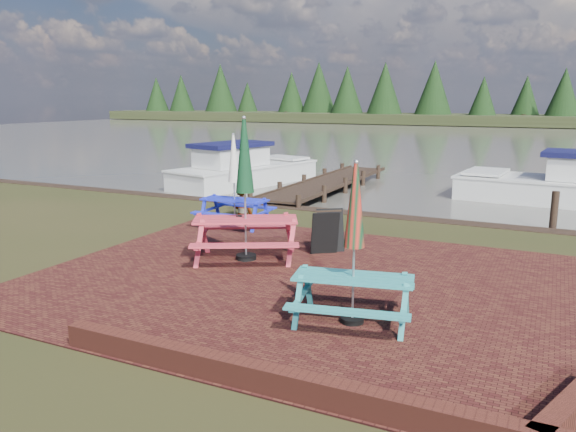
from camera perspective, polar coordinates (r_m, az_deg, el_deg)
The scene contains 13 objects.
ground at distance 9.06m, azimuth -1.83°, elevation -8.37°, with size 120.00×120.00×0.00m, color black.
paving at distance 9.90m, azimuth 0.85°, elevation -6.51°, with size 9.00×7.50×0.02m, color black.
brick_wall at distance 6.19m, azimuth 5.88°, elevation -17.03°, with size 6.21×1.79×0.30m.
water at distance 44.82m, azimuth 20.66°, elevation 7.15°, with size 120.00×60.00×0.02m, color #45433B.
far_treeline at distance 73.64m, azimuth 22.98°, elevation 11.12°, with size 120.00×10.00×8.10m.
picnic_table_teal at distance 7.89m, azimuth 6.67°, elevation -5.37°, with size 1.91×1.77×2.30m.
picnic_table_red at distance 10.90m, azimuth -4.35°, elevation 0.42°, with size 2.59×2.50×2.77m.
picnic_table_blue at distance 13.88m, azimuth -5.47°, elevation 2.16°, with size 1.69×1.51×2.28m.
chalkboard at distance 11.48m, azimuth 4.06°, elevation -1.59°, with size 0.58×0.81×0.90m.
jetty at distance 20.45m, azimuth 4.01°, elevation 3.39°, with size 1.76×9.08×1.00m.
boat_jetty at distance 21.81m, azimuth -4.60°, elevation 4.55°, with size 3.66×6.70×1.85m.
boat_near at distance 19.96m, azimuth 27.04°, elevation 2.60°, with size 7.04×3.00×1.85m.
person at distance 14.99m, azimuth -4.70°, elevation 3.22°, with size 0.64×0.42×1.77m, color gray.
Camera 1 is at (3.93, -7.54, 3.14)m, focal length 35.00 mm.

